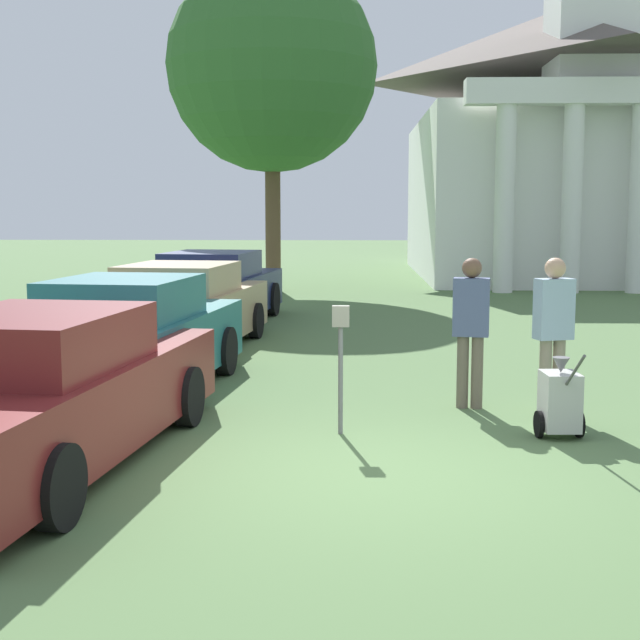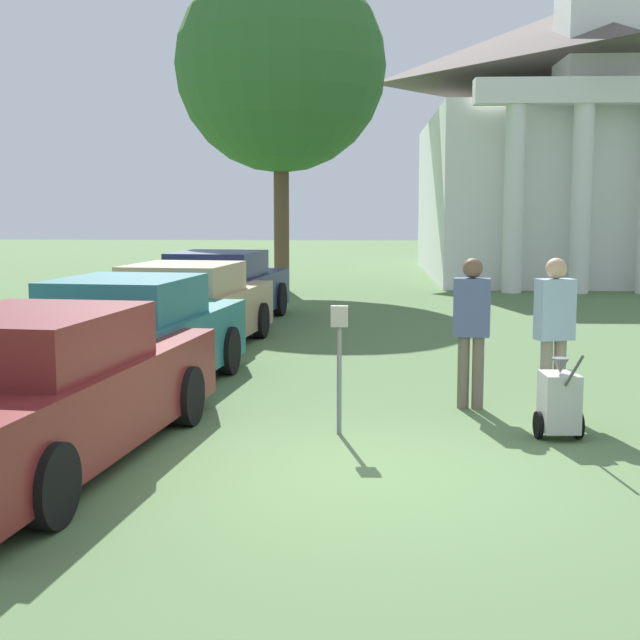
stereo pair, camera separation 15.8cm
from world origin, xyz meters
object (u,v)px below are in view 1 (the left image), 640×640
equipment_cart (560,401)px  parking_meter (341,345)px  parked_car_tan (182,310)px  parked_car_teal (129,340)px  parked_car_navy (214,290)px  church (557,119)px  person_supervisor (553,325)px  parked_car_maroon (44,394)px  person_worker (471,323)px

equipment_cart → parking_meter: bearing=175.2°
parking_meter → equipment_cart: 2.34m
parking_meter → equipment_cart: size_ratio=1.37×
parked_car_tan → parking_meter: 6.16m
parked_car_tan → parked_car_teal: bearing=-83.2°
parked_car_navy → equipment_cart: bearing=-54.3°
parked_car_tan → parked_car_navy: bearing=96.9°
parked_car_teal → church: (9.94, 20.59, 4.74)m
parked_car_teal → equipment_cart: parked_car_teal is taller
parked_car_teal → person_supervisor: (5.14, -0.95, 0.34)m
parked_car_maroon → parked_car_navy: (0.00, 10.23, 0.03)m
parking_meter → parked_car_maroon: bearing=-155.3°
parking_meter → person_worker: bearing=40.0°
church → parked_car_navy: bearing=-126.3°
parked_car_maroon → parked_car_teal: 3.19m
parked_car_maroon → parked_car_tan: bearing=96.8°
parked_car_maroon → equipment_cart: 5.14m
parked_car_maroon → parked_car_teal: bearing=96.8°
person_worker → church: church is taller
parking_meter → church: 24.08m
parked_car_navy → church: church is taller
parked_car_maroon → parked_car_navy: bearing=96.8°
parked_car_teal → church: bearing=71.1°
parked_car_tan → person_supervisor: size_ratio=2.81×
equipment_cart → person_supervisor: bearing=79.1°
person_supervisor → equipment_cart: 1.25m
parked_car_teal → church: 23.35m
parked_car_maroon → person_worker: size_ratio=3.00×
parked_car_tan → church: size_ratio=0.22×
parked_car_teal → person_supervisor: bearing=-3.7°
parked_car_navy → person_worker: size_ratio=2.86×
parked_car_tan → person_supervisor: bearing=-34.6°
parked_car_navy → parked_car_teal: bearing=-83.2°
parked_car_teal → parked_car_tan: (0.00, 3.59, -0.02)m
parked_car_maroon → person_worker: bearing=37.7°
parked_car_maroon → parked_car_teal: (0.00, 3.19, 0.03)m
parked_car_maroon → parking_meter: (2.72, 1.25, 0.28)m
person_worker → equipment_cart: bearing=129.4°
parked_car_tan → equipment_cart: 7.51m
person_worker → equipment_cart: size_ratio=1.80×
parked_car_maroon → equipment_cart: (4.99, 1.18, -0.29)m
parked_car_teal → parking_meter: (2.72, -1.93, 0.25)m
parked_car_navy → parking_meter: (2.72, -8.98, 0.24)m
parked_car_teal → parking_meter: bearing=-28.6°
church → person_worker: bearing=-105.0°
person_supervisor → church: church is taller
parked_car_teal → church: size_ratio=0.21×
parked_car_navy → equipment_cart: 10.34m
parked_car_tan → church: (9.94, 17.00, 4.76)m
parking_meter → person_worker: 1.99m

